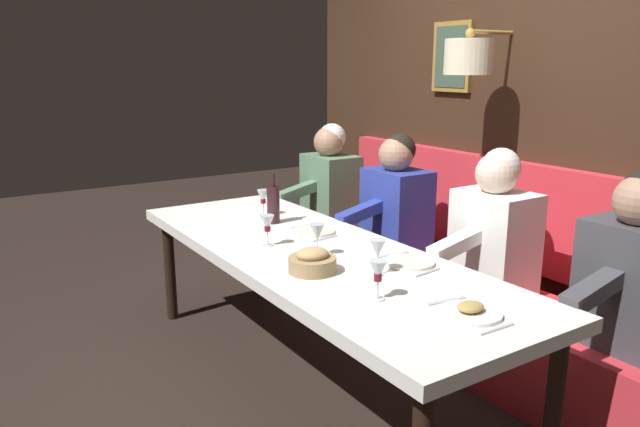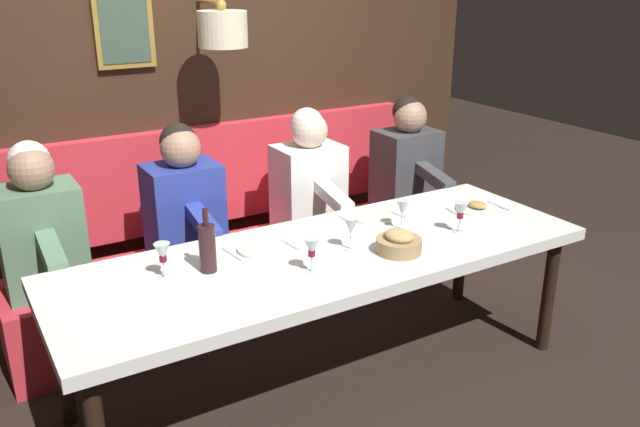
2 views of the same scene
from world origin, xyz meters
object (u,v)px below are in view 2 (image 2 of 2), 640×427
object	(u,v)px
dining_table	(328,263)
diner_nearest	(407,159)
wine_glass_1	(460,211)
bread_bowl	(399,243)
wine_glass_4	(351,227)
diner_far	(40,224)
wine_glass_0	(163,254)
wine_glass_2	(402,209)
diner_near	(309,177)
wine_glass_3	(312,248)
diner_middle	(184,199)
wine_bottle	(207,247)

from	to	relation	value
dining_table	diner_nearest	size ratio (longest dim) A/B	3.32
wine_glass_1	bread_bowl	size ratio (longest dim) A/B	0.75
wine_glass_4	bread_bowl	distance (m)	0.24
diner_far	bread_bowl	distance (m)	1.79
wine_glass_1	wine_glass_0	bearing A→B (deg)	79.84
diner_nearest	wine_glass_0	bearing A→B (deg)	111.43
wine_glass_2	wine_glass_0	bearing A→B (deg)	86.19
diner_nearest	wine_glass_1	bearing A→B (deg)	155.79
diner_nearest	diner_near	xyz separation A→B (m)	(0.00, 0.76, 0.00)
dining_table	diner_nearest	xyz separation A→B (m)	(0.88, -1.17, 0.14)
dining_table	wine_glass_4	xyz separation A→B (m)	(-0.04, -0.10, 0.18)
wine_glass_1	diner_nearest	bearing A→B (deg)	-24.21
dining_table	wine_glass_4	bearing A→B (deg)	-111.85
diner_far	wine_glass_3	distance (m)	1.43
dining_table	diner_far	bearing A→B (deg)	52.65
dining_table	wine_glass_1	size ratio (longest dim) A/B	16.03
dining_table	diner_middle	xyz separation A→B (m)	(0.88, 0.40, 0.14)
diner_far	wine_glass_2	distance (m)	1.84
dining_table	diner_middle	distance (m)	0.98
diner_far	wine_glass_1	bearing A→B (deg)	-118.83
diner_middle	wine_glass_3	bearing A→B (deg)	-168.34
diner_far	wine_glass_3	bearing A→B (deg)	-137.09
dining_table	diner_far	world-z (taller)	diner_far
diner_middle	wine_bottle	size ratio (longest dim) A/B	2.64
diner_far	wine_glass_0	distance (m)	0.85
diner_far	wine_glass_3	xyz separation A→B (m)	(-1.05, -0.97, 0.04)
diner_near	wine_glass_4	xyz separation A→B (m)	(-0.92, 0.30, 0.04)
diner_middle	wine_glass_2	distance (m)	1.22
diner_far	wine_glass_2	world-z (taller)	diner_far
wine_glass_4	wine_bottle	distance (m)	0.69
diner_nearest	wine_glass_2	distance (m)	1.09
wine_glass_2	wine_glass_4	bearing A→B (deg)	102.13
wine_glass_3	bread_bowl	xyz separation A→B (m)	(-0.02, -0.47, -0.07)
diner_nearest	wine_glass_1	size ratio (longest dim) A/B	4.82
diner_middle	wine_glass_1	bearing A→B (deg)	-132.79
wine_glass_1	wine_bottle	distance (m)	1.30
wine_glass_2	wine_glass_3	xyz separation A→B (m)	(-0.20, 0.66, -0.00)
wine_glass_3	diner_middle	bearing A→B (deg)	11.66
wine_glass_0	wine_bottle	size ratio (longest dim) A/B	0.55
dining_table	wine_glass_2	world-z (taller)	wine_glass_2
diner_nearest	bread_bowl	bearing A→B (deg)	140.42
dining_table	diner_near	bearing A→B (deg)	-24.73
diner_near	wine_glass_2	bearing A→B (deg)	-175.24
diner_near	bread_bowl	xyz separation A→B (m)	(-1.07, 0.12, -0.03)
dining_table	diner_nearest	distance (m)	1.47
dining_table	bread_bowl	size ratio (longest dim) A/B	11.95
diner_near	wine_glass_3	distance (m)	1.20
wine_glass_1	diner_far	bearing A→B (deg)	61.17
diner_middle	wine_glass_1	world-z (taller)	diner_middle
diner_far	wine_glass_4	xyz separation A→B (m)	(-0.92, -1.26, 0.04)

